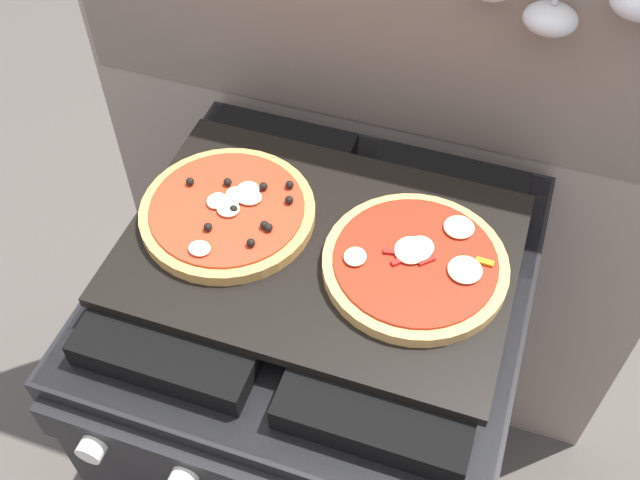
{
  "coord_description": "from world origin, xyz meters",
  "views": [
    {
      "loc": [
        0.21,
        -0.63,
        1.71
      ],
      "look_at": [
        0.0,
        0.0,
        0.93
      ],
      "focal_mm": 41.62,
      "sensor_mm": 36.0,
      "label": 1
    }
  ],
  "objects_px": {
    "stove": "(320,405)",
    "baking_tray": "(320,248)",
    "pizza_right": "(416,265)",
    "pizza_left": "(228,211)"
  },
  "relations": [
    {
      "from": "pizza_right",
      "to": "pizza_left",
      "type": "bearing_deg",
      "value": 178.23
    },
    {
      "from": "baking_tray",
      "to": "pizza_left",
      "type": "bearing_deg",
      "value": 176.98
    },
    {
      "from": "baking_tray",
      "to": "pizza_right",
      "type": "distance_m",
      "value": 0.14
    },
    {
      "from": "stove",
      "to": "baking_tray",
      "type": "xyz_separation_m",
      "value": [
        0.0,
        0.0,
        0.46
      ]
    },
    {
      "from": "pizza_right",
      "to": "stove",
      "type": "bearing_deg",
      "value": -179.77
    },
    {
      "from": "stove",
      "to": "baking_tray",
      "type": "bearing_deg",
      "value": 90.0
    },
    {
      "from": "pizza_left",
      "to": "stove",
      "type": "bearing_deg",
      "value": -3.68
    },
    {
      "from": "stove",
      "to": "pizza_left",
      "type": "distance_m",
      "value": 0.5
    },
    {
      "from": "baking_tray",
      "to": "pizza_left",
      "type": "relative_size",
      "value": 2.16
    },
    {
      "from": "stove",
      "to": "baking_tray",
      "type": "distance_m",
      "value": 0.46
    }
  ]
}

